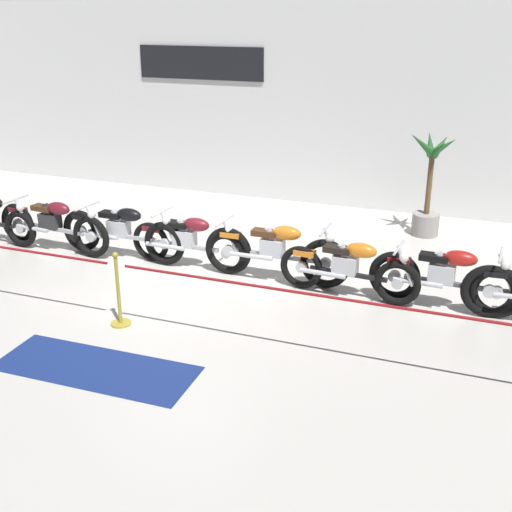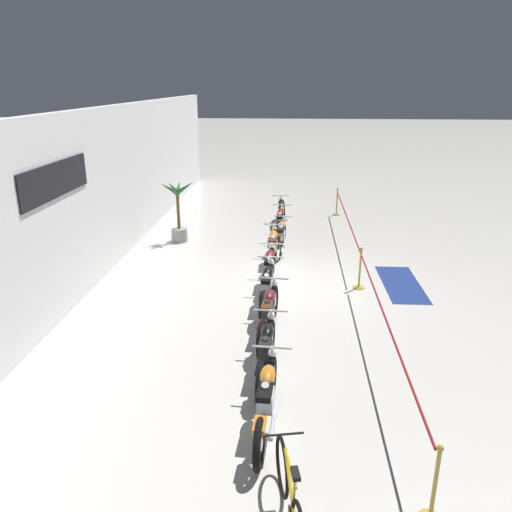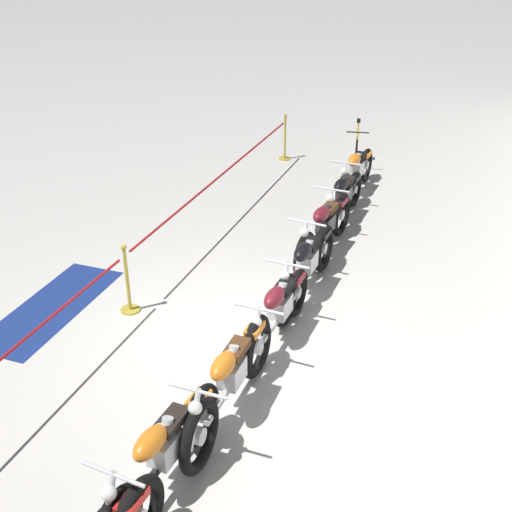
{
  "view_description": "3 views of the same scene",
  "coord_description": "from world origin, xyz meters",
  "px_view_note": "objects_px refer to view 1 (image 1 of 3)",
  "views": [
    {
      "loc": [
        4.44,
        -8.19,
        4.05
      ],
      "look_at": [
        1.22,
        0.4,
        0.48
      ],
      "focal_mm": 45.0,
      "sensor_mm": 36.0,
      "label": 1
    },
    {
      "loc": [
        -11.52,
        0.17,
        4.79
      ],
      "look_at": [
        0.45,
        1.07,
        0.59
      ],
      "focal_mm": 35.0,
      "sensor_mm": 36.0,
      "label": 2
    },
    {
      "loc": [
        6.52,
        2.88,
        4.94
      ],
      "look_at": [
        -0.77,
        0.12,
        0.82
      ],
      "focal_mm": 45.0,
      "sensor_mm": 36.0,
      "label": 3
    }
  ],
  "objects_px": {
    "motorcycle_maroon_4": "(188,241)",
    "stanchion_far_left": "(30,259)",
    "motorcycle_red_7": "(445,278)",
    "motorcycle_orange_6": "(349,268)",
    "motorcycle_orange_5": "(276,252)",
    "stanchion_mid_left": "(119,301)",
    "motorcycle_black_3": "(122,232)",
    "potted_palm_left_of_row": "(429,190)",
    "floor_banner": "(96,368)",
    "motorcycle_maroon_2": "(53,225)"
  },
  "relations": [
    {
      "from": "motorcycle_maroon_2",
      "to": "motorcycle_black_3",
      "type": "distance_m",
      "value": 1.34
    },
    {
      "from": "motorcycle_maroon_2",
      "to": "motorcycle_black_3",
      "type": "xyz_separation_m",
      "value": [
        1.34,
        0.1,
        -0.01
      ]
    },
    {
      "from": "motorcycle_black_3",
      "to": "motorcycle_orange_6",
      "type": "relative_size",
      "value": 1.13
    },
    {
      "from": "potted_palm_left_of_row",
      "to": "stanchion_mid_left",
      "type": "height_order",
      "value": "potted_palm_left_of_row"
    },
    {
      "from": "motorcycle_black_3",
      "to": "motorcycle_red_7",
      "type": "bearing_deg",
      "value": -1.47
    },
    {
      "from": "potted_palm_left_of_row",
      "to": "motorcycle_maroon_4",
      "type": "bearing_deg",
      "value": -139.08
    },
    {
      "from": "potted_palm_left_of_row",
      "to": "stanchion_far_left",
      "type": "distance_m",
      "value": 7.13
    },
    {
      "from": "motorcycle_orange_5",
      "to": "stanchion_mid_left",
      "type": "distance_m",
      "value": 2.64
    },
    {
      "from": "stanchion_mid_left",
      "to": "floor_banner",
      "type": "height_order",
      "value": "stanchion_mid_left"
    },
    {
      "from": "motorcycle_black_3",
      "to": "stanchion_mid_left",
      "type": "bearing_deg",
      "value": -59.44
    },
    {
      "from": "motorcycle_black_3",
      "to": "stanchion_mid_left",
      "type": "height_order",
      "value": "stanchion_mid_left"
    },
    {
      "from": "motorcycle_red_7",
      "to": "floor_banner",
      "type": "bearing_deg",
      "value": -139.88
    },
    {
      "from": "motorcycle_maroon_4",
      "to": "motorcycle_orange_6",
      "type": "bearing_deg",
      "value": -4.56
    },
    {
      "from": "potted_palm_left_of_row",
      "to": "floor_banner",
      "type": "bearing_deg",
      "value": -116.22
    },
    {
      "from": "motorcycle_maroon_2",
      "to": "motorcycle_red_7",
      "type": "relative_size",
      "value": 1.11
    },
    {
      "from": "motorcycle_maroon_4",
      "to": "motorcycle_red_7",
      "type": "distance_m",
      "value": 4.12
    },
    {
      "from": "motorcycle_orange_5",
      "to": "potted_palm_left_of_row",
      "type": "bearing_deg",
      "value": 57.5
    },
    {
      "from": "motorcycle_orange_5",
      "to": "motorcycle_orange_6",
      "type": "bearing_deg",
      "value": -8.82
    },
    {
      "from": "motorcycle_orange_5",
      "to": "stanchion_mid_left",
      "type": "relative_size",
      "value": 2.27
    },
    {
      "from": "motorcycle_orange_6",
      "to": "motorcycle_black_3",
      "type": "bearing_deg",
      "value": 177.02
    },
    {
      "from": "motorcycle_orange_6",
      "to": "motorcycle_red_7",
      "type": "height_order",
      "value": "motorcycle_red_7"
    },
    {
      "from": "stanchion_mid_left",
      "to": "motorcycle_maroon_4",
      "type": "bearing_deg",
      "value": 91.28
    },
    {
      "from": "motorcycle_black_3",
      "to": "floor_banner",
      "type": "height_order",
      "value": "motorcycle_black_3"
    },
    {
      "from": "motorcycle_orange_5",
      "to": "stanchion_mid_left",
      "type": "xyz_separation_m",
      "value": [
        -1.49,
        -2.17,
        -0.13
      ]
    },
    {
      "from": "motorcycle_maroon_4",
      "to": "stanchion_mid_left",
      "type": "height_order",
      "value": "stanchion_mid_left"
    },
    {
      "from": "potted_palm_left_of_row",
      "to": "stanchion_far_left",
      "type": "xyz_separation_m",
      "value": [
        -4.85,
        -5.23,
        -0.1
      ]
    },
    {
      "from": "motorcycle_maroon_2",
      "to": "motorcycle_orange_5",
      "type": "relative_size",
      "value": 1.01
    },
    {
      "from": "motorcycle_black_3",
      "to": "potted_palm_left_of_row",
      "type": "distance_m",
      "value": 5.65
    },
    {
      "from": "motorcycle_red_7",
      "to": "floor_banner",
      "type": "distance_m",
      "value": 4.91
    },
    {
      "from": "motorcycle_maroon_2",
      "to": "potted_palm_left_of_row",
      "type": "relative_size",
      "value": 1.24
    },
    {
      "from": "motorcycle_orange_6",
      "to": "stanchion_far_left",
      "type": "bearing_deg",
      "value": -154.2
    },
    {
      "from": "motorcycle_maroon_2",
      "to": "motorcycle_maroon_4",
      "type": "distance_m",
      "value": 2.58
    },
    {
      "from": "stanchion_far_left",
      "to": "motorcycle_black_3",
      "type": "bearing_deg",
      "value": 87.11
    },
    {
      "from": "motorcycle_black_3",
      "to": "motorcycle_red_7",
      "type": "xyz_separation_m",
      "value": [
        5.36,
        -0.14,
        0.0
      ]
    },
    {
      "from": "stanchion_far_left",
      "to": "floor_banner",
      "type": "height_order",
      "value": "stanchion_far_left"
    },
    {
      "from": "motorcycle_black_3",
      "to": "motorcycle_orange_5",
      "type": "bearing_deg",
      "value": -0.44
    },
    {
      "from": "motorcycle_maroon_2",
      "to": "potted_palm_left_of_row",
      "type": "xyz_separation_m",
      "value": [
        6.08,
        3.14,
        0.4
      ]
    },
    {
      "from": "floor_banner",
      "to": "motorcycle_orange_5",
      "type": "bearing_deg",
      "value": 69.41
    },
    {
      "from": "potted_palm_left_of_row",
      "to": "floor_banner",
      "type": "relative_size",
      "value": 0.8
    },
    {
      "from": "motorcycle_black_3",
      "to": "motorcycle_orange_5",
      "type": "relative_size",
      "value": 1.02
    },
    {
      "from": "motorcycle_maroon_4",
      "to": "stanchion_far_left",
      "type": "bearing_deg",
      "value": -121.61
    },
    {
      "from": "motorcycle_red_7",
      "to": "motorcycle_orange_6",
      "type": "bearing_deg",
      "value": -177.05
    },
    {
      "from": "motorcycle_orange_6",
      "to": "floor_banner",
      "type": "bearing_deg",
      "value": -127.55
    },
    {
      "from": "motorcycle_orange_6",
      "to": "floor_banner",
      "type": "height_order",
      "value": "motorcycle_orange_6"
    },
    {
      "from": "motorcycle_orange_6",
      "to": "stanchion_mid_left",
      "type": "height_order",
      "value": "stanchion_mid_left"
    },
    {
      "from": "motorcycle_maroon_4",
      "to": "potted_palm_left_of_row",
      "type": "relative_size",
      "value": 1.07
    },
    {
      "from": "motorcycle_red_7",
      "to": "motorcycle_maroon_2",
      "type": "bearing_deg",
      "value": 179.65
    },
    {
      "from": "motorcycle_orange_5",
      "to": "motorcycle_orange_6",
      "type": "distance_m",
      "value": 1.22
    },
    {
      "from": "motorcycle_orange_5",
      "to": "potted_palm_left_of_row",
      "type": "relative_size",
      "value": 1.22
    },
    {
      "from": "motorcycle_maroon_2",
      "to": "potted_palm_left_of_row",
      "type": "distance_m",
      "value": 6.85
    }
  ]
}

